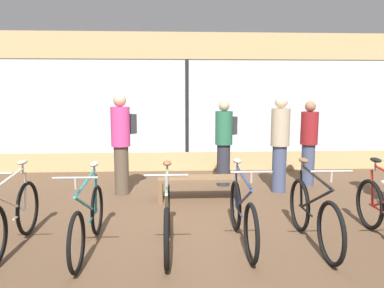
{
  "coord_description": "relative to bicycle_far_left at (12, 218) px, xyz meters",
  "views": [
    {
      "loc": [
        -0.35,
        -4.9,
        1.88
      ],
      "look_at": [
        0.0,
        1.62,
        0.95
      ],
      "focal_mm": 35.0,
      "sensor_mm": 36.0,
      "label": 1
    }
  ],
  "objects": [
    {
      "name": "display_bench",
      "position": [
        2.35,
        1.92,
        -0.06
      ],
      "size": [
        1.4,
        0.44,
        0.4
      ],
      "color": "brown",
      "rests_on": "ground_plane"
    },
    {
      "name": "customer_near_bench",
      "position": [
        0.99,
        2.39,
        0.6
      ],
      "size": [
        0.51,
        0.56,
        1.83
      ],
      "color": "brown",
      "rests_on": "ground_plane"
    },
    {
      "name": "bicycle_right",
      "position": [
        3.61,
        -0.07,
        -0.0
      ],
      "size": [
        0.46,
        1.71,
        1.03
      ],
      "color": "black",
      "rests_on": "ground_plane"
    },
    {
      "name": "customer_by_window",
      "position": [
        3.89,
        2.38,
        0.56
      ],
      "size": [
        0.36,
        0.36,
        1.79
      ],
      "color": "#424C6B",
      "rests_on": "ground_plane"
    },
    {
      "name": "shop_back_wall",
      "position": [
        2.25,
        4.36,
        1.25
      ],
      "size": [
        12.0,
        0.08,
        3.2
      ],
      "color": "tan",
      "rests_on": "ground_plane"
    },
    {
      "name": "bicycle_center_left",
      "position": [
        1.84,
        -0.07,
        -0.02
      ],
      "size": [
        0.46,
        1.68,
        1.01
      ],
      "color": "black",
      "rests_on": "ground_plane"
    },
    {
      "name": "bicycle_center_right",
      "position": [
        2.76,
        0.02,
        -0.01
      ],
      "size": [
        0.46,
        1.69,
        1.02
      ],
      "color": "black",
      "rests_on": "ground_plane"
    },
    {
      "name": "bicycle_far_left",
      "position": [
        0.0,
        0.0,
        0.0
      ],
      "size": [
        0.46,
        1.7,
        1.04
      ],
      "color": "black",
      "rests_on": "ground_plane"
    },
    {
      "name": "customer_mid_floor",
      "position": [
        2.94,
        2.94,
        0.53
      ],
      "size": [
        0.54,
        0.55,
        1.7
      ],
      "color": "#2D2D38",
      "rests_on": "ground_plane"
    },
    {
      "name": "bicycle_left",
      "position": [
        0.91,
        -0.07,
        -0.02
      ],
      "size": [
        0.46,
        1.73,
        1.01
      ],
      "color": "black",
      "rests_on": "ground_plane"
    },
    {
      "name": "ground_plane",
      "position": [
        2.25,
        0.53,
        -0.39
      ],
      "size": [
        24.0,
        24.0,
        0.0
      ],
      "primitive_type": "plane",
      "color": "brown"
    },
    {
      "name": "customer_near_rack",
      "position": [
        4.63,
        2.89,
        0.49
      ],
      "size": [
        0.41,
        0.41,
        1.68
      ],
      "color": "#424C6B",
      "rests_on": "ground_plane"
    }
  ]
}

